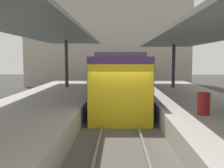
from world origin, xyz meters
TOP-DOWN VIEW (x-y plane):
  - ground_plane at (0.00, 0.00)m, footprint 80.00×80.00m
  - platform_left at (-3.80, 0.00)m, footprint 4.40×28.00m
  - platform_right at (3.80, 0.00)m, footprint 4.40×28.00m
  - track_ballast at (0.00, 0.00)m, footprint 3.20×28.00m
  - rail_near_side at (-0.72, 0.00)m, footprint 0.08×28.00m
  - rail_far_side at (0.72, 0.00)m, footprint 0.08×28.00m
  - commuter_train at (0.00, 6.27)m, footprint 2.78×13.69m
  - canopy_left at (-3.80, 1.40)m, footprint 4.18×21.00m
  - canopy_right at (3.80, 1.40)m, footprint 4.18×21.00m
  - litter_bin at (2.99, -1.53)m, footprint 0.44×0.44m
  - station_building_backdrop at (-1.31, 20.00)m, footprint 18.00×6.00m

SIDE VIEW (x-z plane):
  - ground_plane at x=0.00m, z-range 0.00..0.00m
  - track_ballast at x=0.00m, z-range 0.00..0.20m
  - rail_near_side at x=-0.72m, z-range 0.20..0.34m
  - rail_far_side at x=0.72m, z-range 0.20..0.34m
  - platform_left at x=-3.80m, z-range 0.00..1.00m
  - platform_right at x=3.80m, z-range 0.00..1.00m
  - litter_bin at x=2.99m, z-range 1.00..1.80m
  - commuter_train at x=0.00m, z-range 0.18..3.28m
  - canopy_right at x=3.80m, z-range 2.49..5.70m
  - canopy_left at x=-3.80m, z-range 2.62..6.11m
  - station_building_backdrop at x=-1.31m, z-range 0.00..11.00m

